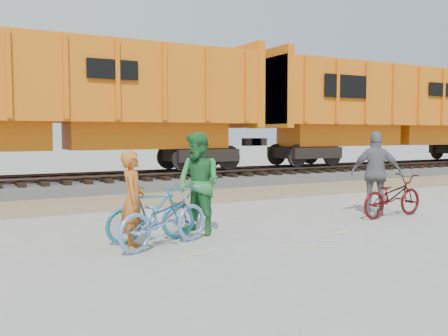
{
  "coord_description": "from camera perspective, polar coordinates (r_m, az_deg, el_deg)",
  "views": [
    {
      "loc": [
        -4.32,
        -7.76,
        1.89
      ],
      "look_at": [
        0.7,
        1.5,
        1.15
      ],
      "focal_mm": 40.0,
      "sensor_mm": 36.0,
      "label": 1
    }
  ],
  "objects": [
    {
      "name": "ground",
      "position": [
        9.08,
        0.61,
        -7.99
      ],
      "size": [
        120.0,
        120.0,
        0.0
      ],
      "primitive_type": "plane",
      "color": "#9E9E99",
      "rests_on": "ground"
    },
    {
      "name": "gravel_strip",
      "position": [
        14.07,
        -10.37,
        -3.73
      ],
      "size": [
        120.0,
        3.0,
        0.02
      ],
      "primitive_type": "cube",
      "color": "#8D7D57",
      "rests_on": "ground"
    },
    {
      "name": "ballast_bed",
      "position": [
        17.39,
        -13.96,
        -1.85
      ],
      "size": [
        120.0,
        4.0,
        0.3
      ],
      "primitive_type": "cube",
      "color": "slate",
      "rests_on": "ground"
    },
    {
      "name": "track",
      "position": [
        17.36,
        -13.98,
        -0.78
      ],
      "size": [
        120.0,
        2.6,
        0.24
      ],
      "color": "black",
      "rests_on": "ballast_bed"
    },
    {
      "name": "hopper_car_center",
      "position": [
        17.05,
        -18.6,
        7.56
      ],
      "size": [
        14.0,
        3.13,
        4.65
      ],
      "color": "black",
      "rests_on": "track"
    },
    {
      "name": "hopper_car_right",
      "position": [
        24.59,
        18.6,
        6.4
      ],
      "size": [
        14.0,
        3.13,
        4.65
      ],
      "color": "black",
      "rests_on": "track"
    },
    {
      "name": "bicycle_blue",
      "position": [
        8.35,
        -6.86,
        -5.57
      ],
      "size": [
        2.02,
        1.32,
        1.0
      ],
      "primitive_type": "imported",
      "rotation": [
        0.0,
        0.0,
        1.95
      ],
      "color": "#678BC1",
      "rests_on": "ground"
    },
    {
      "name": "bicycle_teal",
      "position": [
        8.76,
        -8.27,
        -5.21
      ],
      "size": [
        1.63,
        0.46,
        0.98
      ],
      "primitive_type": "imported",
      "rotation": [
        0.0,
        0.0,
        1.57
      ],
      "color": "teal",
      "rests_on": "ground"
    },
    {
      "name": "bicycle_maroon",
      "position": [
        11.83,
        18.68,
        -3.04
      ],
      "size": [
        1.86,
        0.76,
        0.96
      ],
      "primitive_type": "imported",
      "rotation": [
        0.0,
        0.0,
        1.64
      ],
      "color": "#460B0D",
      "rests_on": "ground"
    },
    {
      "name": "person_solo",
      "position": [
        8.23,
        -10.38,
        -3.63
      ],
      "size": [
        0.58,
        0.69,
        1.6
      ],
      "primitive_type": "imported",
      "rotation": [
        0.0,
        0.0,
        1.18
      ],
      "color": "#B45B21",
      "rests_on": "ground"
    },
    {
      "name": "person_man",
      "position": [
        9.26,
        -2.91,
        -1.77
      ],
      "size": [
        1.01,
        1.13,
        1.91
      ],
      "primitive_type": "imported",
      "rotation": [
        0.0,
        0.0,
        -1.2
      ],
      "color": "#267336",
      "rests_on": "ground"
    },
    {
      "name": "person_woman",
      "position": [
        11.98,
        17.0,
        -0.58
      ],
      "size": [
        1.18,
        1.07,
        1.93
      ],
      "primitive_type": "imported",
      "rotation": [
        0.0,
        0.0,
        2.47
      ],
      "color": "slate",
      "rests_on": "ground"
    }
  ]
}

